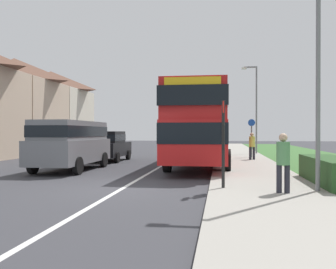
{
  "coord_description": "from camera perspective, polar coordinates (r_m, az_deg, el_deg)",
  "views": [
    {
      "loc": [
        2.92,
        -10.68,
        1.7
      ],
      "look_at": [
        0.78,
        4.22,
        1.6
      ],
      "focal_mm": 39.05,
      "sensor_mm": 36.0,
      "label": 1
    }
  ],
  "objects": [
    {
      "name": "parked_car_black",
      "position": [
        21.64,
        -9.38,
        -1.61
      ],
      "size": [
        1.97,
        4.02,
        1.74
      ],
      "color": "black",
      "rests_on": "ground_plane"
    },
    {
      "name": "street_lamp_near",
      "position": [
        10.82,
        21.84,
        13.4
      ],
      "size": [
        1.14,
        0.2,
        7.19
      ],
      "color": "slate",
      "rests_on": "ground_plane"
    },
    {
      "name": "parked_van_grey",
      "position": [
        16.76,
        -14.83,
        -1.0
      ],
      "size": [
        2.11,
        5.21,
        2.18
      ],
      "color": "slate",
      "rests_on": "ground_plane"
    },
    {
      "name": "pedestrian_at_stop",
      "position": [
        9.93,
        17.53,
        -3.82
      ],
      "size": [
        0.34,
        0.34,
        1.67
      ],
      "color": "#23232D",
      "rests_on": "ground_plane"
    },
    {
      "name": "ground_plane",
      "position": [
        11.2,
        -7.1,
        -8.35
      ],
      "size": [
        120.0,
        120.0,
        0.0
      ],
      "primitive_type": "plane",
      "color": "#38383D"
    },
    {
      "name": "roadside_hedge",
      "position": [
        12.37,
        24.11,
        -5.45
      ],
      "size": [
        1.1,
        4.01,
        0.9
      ],
      "primitive_type": "cube",
      "color": "#2D5128",
      "rests_on": "ground_plane"
    },
    {
      "name": "pedestrian_walking_away",
      "position": [
        21.52,
        12.99,
        -1.56
      ],
      "size": [
        0.34,
        0.34,
        1.67
      ],
      "color": "#23232D",
      "rests_on": "ground_plane"
    },
    {
      "name": "bus_stop_sign",
      "position": [
        10.47,
        8.62,
        -0.5
      ],
      "size": [
        0.09,
        0.52,
        2.6
      ],
      "color": "black",
      "rests_on": "ground_plane"
    },
    {
      "name": "cycle_route_sign",
      "position": [
        23.73,
        12.91,
        -0.29
      ],
      "size": [
        0.44,
        0.08,
        2.52
      ],
      "color": "slate",
      "rests_on": "ground_plane"
    },
    {
      "name": "lane_marking_centre",
      "position": [
        18.98,
        -0.7,
        -4.74
      ],
      "size": [
        0.14,
        60.0,
        0.01
      ],
      "primitive_type": "cube",
      "color": "silver",
      "rests_on": "ground_plane"
    },
    {
      "name": "pavement_near_side",
      "position": [
        16.81,
        12.57,
        -5.23
      ],
      "size": [
        3.2,
        68.0,
        0.12
      ],
      "primitive_type": "cube",
      "color": "#9E998E",
      "rests_on": "ground_plane"
    },
    {
      "name": "street_lamp_mid",
      "position": [
        27.96,
        13.4,
        4.74
      ],
      "size": [
        1.14,
        0.2,
        6.58
      ],
      "color": "slate",
      "rests_on": "ground_plane"
    },
    {
      "name": "double_decker_bus",
      "position": [
        18.39,
        5.13,
        1.76
      ],
      "size": [
        2.8,
        11.24,
        3.7
      ],
      "color": "red",
      "rests_on": "ground_plane"
    }
  ]
}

